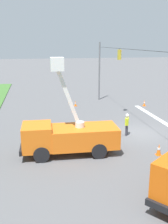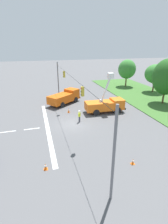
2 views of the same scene
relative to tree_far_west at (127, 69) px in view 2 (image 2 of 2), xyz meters
The scene contains 12 objects.
ground_plane 26.47m from the tree_far_west, 44.38° to the right, with size 200.00×200.00×0.00m, color #565659.
lane_markings 30.10m from the tree_far_west, 51.20° to the right, with size 17.60×15.25×0.01m.
signal_gantry 26.10m from the tree_far_west, 44.39° to the right, with size 26.20×0.33×7.20m.
tree_far_west is the anchor object (origin of this frame).
tree_west 7.58m from the tree_far_west, 25.39° to the left, with size 4.56×4.51×6.26m.
tree_centre 14.56m from the tree_far_west, ahead, with size 5.29×4.76×8.12m.
utility_truck_bucket_lift 20.01m from the tree_far_west, 37.88° to the right, with size 2.54×6.42×6.31m.
utility_truck_support_near 20.33m from the tree_far_west, 61.78° to the right, with size 5.88×6.66×2.39m.
road_worker 25.27m from the tree_far_west, 43.24° to the right, with size 0.58×0.40×1.77m.
traffic_cone_foreground_left 35.61m from the tree_far_west, 39.65° to the right, with size 0.36×0.36×0.67m.
traffic_cone_foreground_right 32.50m from the tree_far_west, 27.16° to the right, with size 0.36×0.36×0.61m.
traffic_cone_mid_right 23.24m from the tree_far_west, 51.57° to the right, with size 0.36×0.36×0.79m.
Camera 2 is at (21.66, -4.47, 10.47)m, focal length 28.00 mm.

